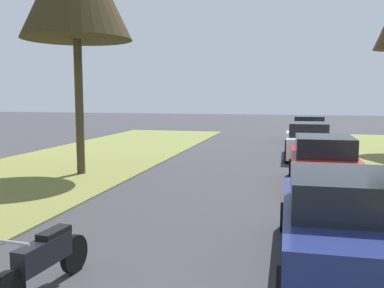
# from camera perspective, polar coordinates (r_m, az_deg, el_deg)

# --- Properties ---
(parked_sedan_navy) EXTENTS (2.00, 4.43, 1.57)m
(parked_sedan_navy) POSITION_cam_1_polar(r_m,az_deg,el_deg) (7.20, 19.56, -10.24)
(parked_sedan_navy) COLOR navy
(parked_sedan_navy) RESTS_ON ground
(parked_sedan_red) EXTENTS (2.00, 4.43, 1.57)m
(parked_sedan_red) POSITION_cam_1_polar(r_m,az_deg,el_deg) (13.15, 17.26, -2.61)
(parked_sedan_red) COLOR red
(parked_sedan_red) RESTS_ON ground
(parked_sedan_white) EXTENTS (2.00, 4.43, 1.57)m
(parked_sedan_white) POSITION_cam_1_polar(r_m,az_deg,el_deg) (19.27, 15.32, 0.30)
(parked_sedan_white) COLOR white
(parked_sedan_white) RESTS_ON ground
(parked_sedan_black) EXTENTS (2.00, 4.43, 1.57)m
(parked_sedan_black) POSITION_cam_1_polar(r_m,az_deg,el_deg) (25.46, 15.41, 1.78)
(parked_sedan_black) COLOR black
(parked_sedan_black) RESTS_ON ground
(parked_motorcycle) EXTENTS (0.60, 2.05, 0.97)m
(parked_motorcycle) POSITION_cam_1_polar(r_m,az_deg,el_deg) (6.46, -19.30, -14.46)
(parked_motorcycle) COLOR black
(parked_motorcycle) RESTS_ON ground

